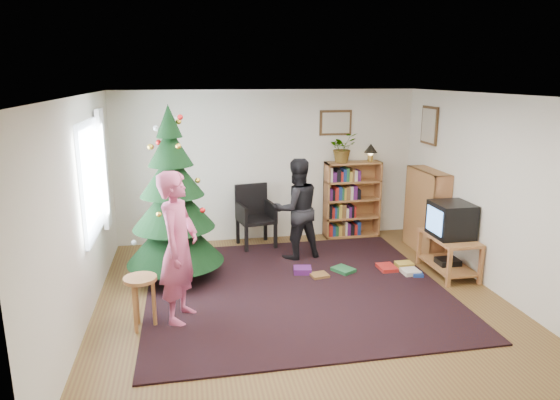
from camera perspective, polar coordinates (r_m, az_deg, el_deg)
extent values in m
plane|color=brown|center=(6.37, 2.41, -11.22)|extent=(5.00, 5.00, 0.00)
plane|color=white|center=(5.77, 2.67, 11.88)|extent=(5.00, 5.00, 0.00)
cube|color=silver|center=(8.34, -1.40, 3.91)|extent=(5.00, 0.02, 2.50)
cube|color=silver|center=(3.68, 11.56, -9.71)|extent=(5.00, 0.02, 2.50)
cube|color=silver|center=(5.91, -21.79, -1.35)|extent=(0.02, 5.00, 2.50)
cube|color=silver|center=(6.94, 23.05, 0.71)|extent=(0.02, 5.00, 2.50)
cube|color=black|center=(6.63, 1.81, -10.06)|extent=(3.80, 3.60, 0.02)
cube|color=silver|center=(6.43, -20.76, 2.21)|extent=(0.04, 1.20, 1.40)
cube|color=white|center=(7.10, -19.52, 3.36)|extent=(0.06, 0.35, 1.60)
cube|color=#4C3319|center=(8.49, 6.38, 8.77)|extent=(0.55, 0.03, 0.42)
cube|color=beige|center=(8.49, 6.38, 8.77)|extent=(0.47, 0.01, 0.34)
cube|color=#4C3319|center=(8.32, 16.72, 8.16)|extent=(0.03, 0.50, 0.60)
cube|color=beige|center=(8.32, 16.72, 8.16)|extent=(0.01, 0.42, 0.52)
cylinder|color=#3F2816|center=(7.06, -11.74, -7.81)|extent=(0.13, 0.13, 0.25)
cone|color=black|center=(6.89, -11.94, -3.99)|extent=(1.30, 1.30, 0.74)
cone|color=black|center=(6.77, -12.13, -0.43)|extent=(1.09, 1.09, 0.65)
cone|color=black|center=(6.68, -12.31, 2.94)|extent=(0.84, 0.84, 0.58)
cone|color=black|center=(6.62, -12.47, 6.02)|extent=(0.59, 0.59, 0.50)
cone|color=black|center=(6.59, -12.62, 8.83)|extent=(0.34, 0.34, 0.42)
cube|color=#9D6138|center=(8.66, 8.23, 0.09)|extent=(0.95, 0.30, 1.30)
cube|color=#9D6138|center=(8.53, 8.38, 4.23)|extent=(0.95, 0.30, 0.03)
cube|color=#9D6138|center=(8.17, 16.38, -1.20)|extent=(0.30, 0.95, 1.30)
cube|color=#9D6138|center=(8.03, 16.69, 3.17)|extent=(0.30, 0.95, 0.03)
cube|color=#9D6138|center=(7.34, 18.84, -4.08)|extent=(0.52, 0.93, 0.04)
cube|color=#9D6138|center=(6.96, 18.75, -7.45)|extent=(0.05, 0.05, 0.51)
cube|color=#9D6138|center=(7.19, 21.95, -7.04)|extent=(0.05, 0.05, 0.51)
cube|color=#9D6138|center=(7.68, 15.60, -5.19)|extent=(0.05, 0.05, 0.51)
cube|color=#9D6138|center=(7.89, 18.60, -4.91)|extent=(0.05, 0.05, 0.51)
cube|color=#9D6138|center=(7.47, 18.59, -7.07)|extent=(0.48, 0.89, 0.03)
cube|color=black|center=(7.45, 18.62, -6.68)|extent=(0.30, 0.25, 0.08)
cube|color=black|center=(7.26, 19.00, -2.14)|extent=(0.50, 0.55, 0.48)
cube|color=#5A9AF4|center=(7.14, 17.23, -2.27)|extent=(0.01, 0.43, 0.34)
cube|color=black|center=(8.08, -2.75, -2.29)|extent=(0.63, 0.63, 0.05)
cube|color=black|center=(8.25, -3.01, 0.04)|extent=(0.55, 0.15, 0.55)
cube|color=black|center=(7.89, -4.23, -4.42)|extent=(0.06, 0.06, 0.45)
cube|color=black|center=(7.96, -0.74, -4.23)|extent=(0.06, 0.06, 0.45)
cube|color=black|center=(8.35, -4.62, -3.38)|extent=(0.06, 0.06, 0.45)
cube|color=black|center=(8.41, -1.32, -3.21)|extent=(0.06, 0.06, 0.45)
cylinder|color=#9D6138|center=(5.67, -15.70, -8.67)|extent=(0.36, 0.36, 0.04)
cylinder|color=#9D6138|center=(5.78, -14.20, -11.36)|extent=(0.04, 0.04, 0.56)
cylinder|color=#9D6138|center=(5.90, -16.05, -10.95)|extent=(0.04, 0.04, 0.56)
cylinder|color=#9D6138|center=(5.69, -16.25, -11.90)|extent=(0.04, 0.04, 0.56)
imported|color=#C04C73|center=(5.66, -11.52, -5.35)|extent=(0.60, 0.73, 1.73)
imported|color=black|center=(7.49, 1.88, -1.04)|extent=(0.84, 0.71, 1.54)
imported|color=gray|center=(8.43, 7.15, 5.96)|extent=(0.54, 0.51, 0.50)
cylinder|color=#A57F33|center=(8.63, 10.29, 4.68)|extent=(0.09, 0.09, 0.09)
sphere|color=#FFD88C|center=(8.61, 10.32, 5.36)|extent=(0.09, 0.09, 0.09)
cone|color=black|center=(8.60, 10.34, 5.86)|extent=(0.23, 0.23, 0.15)
cube|color=#A51E19|center=(7.36, 12.10, -7.60)|extent=(0.20, 0.20, 0.08)
cube|color=navy|center=(7.24, 15.45, -8.18)|extent=(0.20, 0.20, 0.08)
cube|color=#1E592D|center=(7.19, 7.25, -7.93)|extent=(0.20, 0.20, 0.08)
cube|color=gold|center=(7.50, 14.00, -7.31)|extent=(0.20, 0.20, 0.08)
cube|color=brown|center=(6.99, 4.51, -8.53)|extent=(0.20, 0.20, 0.08)
cube|color=beige|center=(7.29, 14.67, -7.99)|extent=(0.20, 0.20, 0.08)
cube|color=#4C1959|center=(7.09, 2.58, -8.15)|extent=(0.20, 0.20, 0.08)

